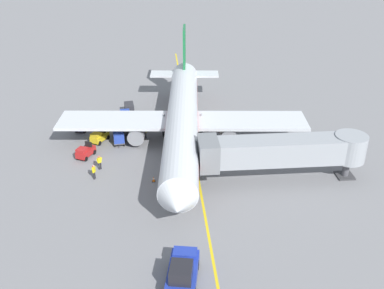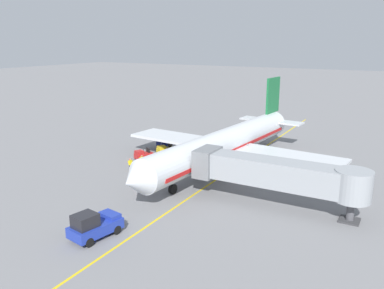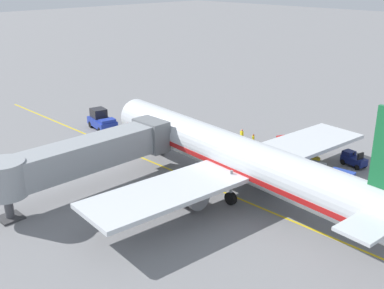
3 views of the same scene
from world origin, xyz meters
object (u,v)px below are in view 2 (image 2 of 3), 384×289
object	(u,v)px
parked_airliner	(226,144)
pushback_tractor	(94,226)
baggage_tug_spare	(164,142)
baggage_tug_trailing	(165,150)
baggage_cart_second_in_train	(191,147)
ground_crew_marshaller	(201,153)
safety_cone_nose_left	(167,179)
baggage_cart_front	(177,152)
baggage_tug_lead	(143,155)
baggage_cart_tail_end	(211,139)
baggage_cart_third_in_train	(200,143)
ground_crew_wing_walker	(142,160)
jet_bridge	(277,173)
ground_crew_loader	(130,164)

from	to	relation	value
parked_airliner	pushback_tractor	distance (m)	23.27
baggage_tug_spare	baggage_tug_trailing	bearing A→B (deg)	125.39
baggage_cart_second_in_train	ground_crew_marshaller	size ratio (longest dim) A/B	1.75
parked_airliner	baggage_cart_second_in_train	world-z (taller)	parked_airliner
pushback_tractor	safety_cone_nose_left	size ratio (longest dim) A/B	8.01
baggage_cart_second_in_train	baggage_cart_front	bearing A→B (deg)	80.87
pushback_tractor	baggage_cart_front	distance (m)	24.40
pushback_tractor	baggage_tug_lead	distance (m)	22.75
ground_crew_marshaller	parked_airliner	bearing A→B (deg)	159.84
safety_cone_nose_left	parked_airliner	bearing A→B (deg)	-112.83
baggage_cart_second_in_train	ground_crew_marshaller	distance (m)	3.29
baggage_cart_tail_end	ground_crew_marshaller	bearing A→B (deg)	106.99
baggage_tug_spare	baggage_cart_third_in_train	world-z (taller)	baggage_tug_spare
baggage_tug_lead	baggage_tug_spare	distance (m)	7.47
baggage_cart_second_in_train	ground_crew_marshaller	world-z (taller)	ground_crew_marshaller
baggage_cart_third_in_train	baggage_cart_tail_end	bearing A→B (deg)	-98.33
baggage_cart_tail_end	ground_crew_wing_walker	bearing A→B (deg)	79.84
safety_cone_nose_left	jet_bridge	bearing A→B (deg)	177.11
baggage_tug_trailing	baggage_cart_second_in_train	size ratio (longest dim) A/B	0.93
ground_crew_loader	baggage_cart_second_in_train	bearing A→B (deg)	-103.30
baggage_tug_trailing	baggage_cart_second_in_train	bearing A→B (deg)	-140.68
jet_bridge	pushback_tractor	size ratio (longest dim) A/B	3.70
baggage_tug_lead	baggage_cart_second_in_train	size ratio (longest dim) A/B	0.94
pushback_tractor	baggage_tug_spare	xyz separation A→B (m)	(11.23, -27.83, -0.39)
baggage_tug_trailing	baggage_cart_front	world-z (taller)	baggage_tug_trailing
baggage_tug_lead	ground_crew_wing_walker	world-z (taller)	ground_crew_wing_walker
jet_bridge	safety_cone_nose_left	size ratio (longest dim) A/B	29.61
safety_cone_nose_left	baggage_tug_spare	bearing A→B (deg)	-55.44
jet_bridge	baggage_tug_spare	world-z (taller)	jet_bridge
baggage_tug_spare	baggage_cart_front	size ratio (longest dim) A/B	0.90
parked_airliner	jet_bridge	world-z (taller)	parked_airliner
ground_crew_wing_walker	ground_crew_marshaller	xyz separation A→B (m)	(-4.94, -7.19, 0.00)
jet_bridge	ground_crew_wing_walker	size ratio (longest dim) A/B	10.34
jet_bridge	baggage_cart_second_in_train	distance (m)	21.36
jet_bridge	pushback_tractor	xyz separation A→B (m)	(11.23, 13.91, -2.36)
baggage_cart_front	ground_crew_loader	size ratio (longest dim) A/B	1.75
jet_bridge	baggage_tug_spare	bearing A→B (deg)	-31.79
baggage_tug_trailing	ground_crew_loader	size ratio (longest dim) A/B	1.64
baggage_tug_spare	ground_crew_wing_walker	xyz separation A→B (m)	(-3.27, 10.24, 0.24)
safety_cone_nose_left	baggage_cart_second_in_train	bearing A→B (deg)	-73.14
baggage_tug_trailing	ground_crew_wing_walker	xyz separation A→B (m)	(-0.71, 6.63, 0.24)
baggage_tug_lead	baggage_tug_trailing	world-z (taller)	same
parked_airliner	ground_crew_marshaller	distance (m)	5.30
baggage_tug_spare	ground_crew_wing_walker	distance (m)	10.75
baggage_tug_spare	baggage_cart_second_in_train	distance (m)	5.62
baggage_cart_second_in_train	baggage_cart_third_in_train	world-z (taller)	same
pushback_tractor	ground_crew_loader	size ratio (longest dim) A/B	2.80
pushback_tractor	ground_crew_wing_walker	distance (m)	19.31
jet_bridge	baggage_cart_front	xyz separation A→B (m)	(17.47, -9.68, -2.51)
baggage_tug_spare	baggage_cart_tail_end	distance (m)	7.42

